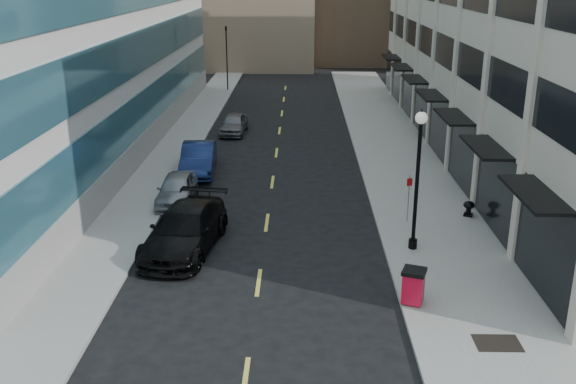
{
  "coord_description": "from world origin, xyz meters",
  "views": [
    {
      "loc": [
        1.52,
        -13.37,
        10.93
      ],
      "look_at": [
        1.02,
        11.65,
        2.3
      ],
      "focal_mm": 40.0,
      "sensor_mm": 36.0,
      "label": 1
    }
  ],
  "objects_px": {
    "car_black_pickup": "(185,230)",
    "car_grey_sedan": "(234,124)",
    "car_silver_sedan": "(177,189)",
    "car_blue_sedan": "(198,159)",
    "urn_planter": "(469,207)",
    "lamppost": "(418,169)",
    "traffic_signal": "(226,30)",
    "trash_bin": "(413,285)",
    "sign_post": "(409,192)"
  },
  "relations": [
    {
      "from": "urn_planter",
      "to": "traffic_signal",
      "type": "bearing_deg",
      "value": 114.03
    },
    {
      "from": "car_black_pickup",
      "to": "sign_post",
      "type": "distance_m",
      "value": 10.07
    },
    {
      "from": "car_silver_sedan",
      "to": "car_blue_sedan",
      "type": "height_order",
      "value": "car_blue_sedan"
    },
    {
      "from": "car_black_pickup",
      "to": "lamppost",
      "type": "relative_size",
      "value": 1.06
    },
    {
      "from": "lamppost",
      "to": "urn_planter",
      "type": "bearing_deg",
      "value": 49.54
    },
    {
      "from": "car_grey_sedan",
      "to": "urn_planter",
      "type": "xyz_separation_m",
      "value": [
        12.56,
        -16.36,
        -0.13
      ]
    },
    {
      "from": "car_black_pickup",
      "to": "car_grey_sedan",
      "type": "xyz_separation_m",
      "value": [
        0.0,
        20.11,
        -0.18
      ]
    },
    {
      "from": "traffic_signal",
      "to": "car_grey_sedan",
      "type": "xyz_separation_m",
      "value": [
        2.3,
        -16.97,
        -5.0
      ]
    },
    {
      "from": "traffic_signal",
      "to": "urn_planter",
      "type": "bearing_deg",
      "value": -65.97
    },
    {
      "from": "lamppost",
      "to": "trash_bin",
      "type": "bearing_deg",
      "value": -99.4
    },
    {
      "from": "car_grey_sedan",
      "to": "urn_planter",
      "type": "relative_size",
      "value": 5.87
    },
    {
      "from": "traffic_signal",
      "to": "sign_post",
      "type": "distance_m",
      "value": 36.39
    },
    {
      "from": "traffic_signal",
      "to": "car_grey_sedan",
      "type": "height_order",
      "value": "traffic_signal"
    },
    {
      "from": "car_black_pickup",
      "to": "car_grey_sedan",
      "type": "distance_m",
      "value": 20.11
    },
    {
      "from": "car_blue_sedan",
      "to": "traffic_signal",
      "type": "bearing_deg",
      "value": 88.71
    },
    {
      "from": "sign_post",
      "to": "car_grey_sedan",
      "type": "bearing_deg",
      "value": 97.46
    },
    {
      "from": "car_black_pickup",
      "to": "car_blue_sedan",
      "type": "relative_size",
      "value": 1.2
    },
    {
      "from": "traffic_signal",
      "to": "car_blue_sedan",
      "type": "xyz_separation_m",
      "value": [
        1.22,
        -26.41,
        -4.87
      ]
    },
    {
      "from": "car_silver_sedan",
      "to": "urn_planter",
      "type": "xyz_separation_m",
      "value": [
        13.94,
        -1.84,
        -0.15
      ]
    },
    {
      "from": "car_grey_sedan",
      "to": "lamppost",
      "type": "xyz_separation_m",
      "value": [
        9.36,
        -20.11,
        2.86
      ]
    },
    {
      "from": "car_blue_sedan",
      "to": "urn_planter",
      "type": "distance_m",
      "value": 15.3
    },
    {
      "from": "sign_post",
      "to": "traffic_signal",
      "type": "bearing_deg",
      "value": 87.46
    },
    {
      "from": "car_silver_sedan",
      "to": "car_grey_sedan",
      "type": "distance_m",
      "value": 14.58
    },
    {
      "from": "lamppost",
      "to": "sign_post",
      "type": "height_order",
      "value": "lamppost"
    },
    {
      "from": "lamppost",
      "to": "car_black_pickup",
      "type": "bearing_deg",
      "value": 179.98
    },
    {
      "from": "traffic_signal",
      "to": "urn_planter",
      "type": "height_order",
      "value": "traffic_signal"
    },
    {
      "from": "trash_bin",
      "to": "lamppost",
      "type": "xyz_separation_m",
      "value": [
        0.76,
        4.61,
        2.75
      ]
    },
    {
      "from": "car_grey_sedan",
      "to": "lamppost",
      "type": "relative_size",
      "value": 0.72
    },
    {
      "from": "car_black_pickup",
      "to": "car_grey_sedan",
      "type": "relative_size",
      "value": 1.47
    },
    {
      "from": "traffic_signal",
      "to": "car_blue_sedan",
      "type": "height_order",
      "value": "traffic_signal"
    },
    {
      "from": "traffic_signal",
      "to": "car_black_pickup",
      "type": "xyz_separation_m",
      "value": [
        2.3,
        -37.08,
        -4.82
      ]
    },
    {
      "from": "car_black_pickup",
      "to": "lamppost",
      "type": "bearing_deg",
      "value": 7.93
    },
    {
      "from": "trash_bin",
      "to": "urn_planter",
      "type": "height_order",
      "value": "trash_bin"
    },
    {
      "from": "car_black_pickup",
      "to": "urn_planter",
      "type": "distance_m",
      "value": 13.11
    },
    {
      "from": "traffic_signal",
      "to": "sign_post",
      "type": "relative_size",
      "value": 3.15
    },
    {
      "from": "car_black_pickup",
      "to": "sign_post",
      "type": "xyz_separation_m",
      "value": [
        9.6,
        2.95,
        0.7
      ]
    },
    {
      "from": "lamppost",
      "to": "urn_planter",
      "type": "xyz_separation_m",
      "value": [
        3.2,
        3.75,
        -2.99
      ]
    },
    {
      "from": "car_black_pickup",
      "to": "car_blue_sedan",
      "type": "distance_m",
      "value": 10.73
    },
    {
      "from": "car_blue_sedan",
      "to": "trash_bin",
      "type": "xyz_separation_m",
      "value": [
        9.68,
        -15.29,
        -0.03
      ]
    },
    {
      "from": "car_silver_sedan",
      "to": "car_grey_sedan",
      "type": "bearing_deg",
      "value": 83.27
    },
    {
      "from": "car_blue_sedan",
      "to": "sign_post",
      "type": "distance_m",
      "value": 13.21
    },
    {
      "from": "car_silver_sedan",
      "to": "urn_planter",
      "type": "relative_size",
      "value": 6.03
    },
    {
      "from": "car_silver_sedan",
      "to": "car_blue_sedan",
      "type": "xyz_separation_m",
      "value": [
        0.3,
        5.09,
        0.11
      ]
    },
    {
      "from": "sign_post",
      "to": "car_black_pickup",
      "type": "bearing_deg",
      "value": 175.3
    },
    {
      "from": "car_blue_sedan",
      "to": "car_grey_sedan",
      "type": "height_order",
      "value": "car_blue_sedan"
    },
    {
      "from": "car_silver_sedan",
      "to": "trash_bin",
      "type": "relative_size",
      "value": 3.46
    },
    {
      "from": "car_grey_sedan",
      "to": "trash_bin",
      "type": "xyz_separation_m",
      "value": [
        8.6,
        -24.72,
        0.11
      ]
    },
    {
      "from": "car_blue_sedan",
      "to": "sign_post",
      "type": "relative_size",
      "value": 2.32
    },
    {
      "from": "car_grey_sedan",
      "to": "trash_bin",
      "type": "bearing_deg",
      "value": -68.07
    },
    {
      "from": "car_grey_sedan",
      "to": "sign_post",
      "type": "xyz_separation_m",
      "value": [
        9.6,
        -17.16,
        0.88
      ]
    }
  ]
}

